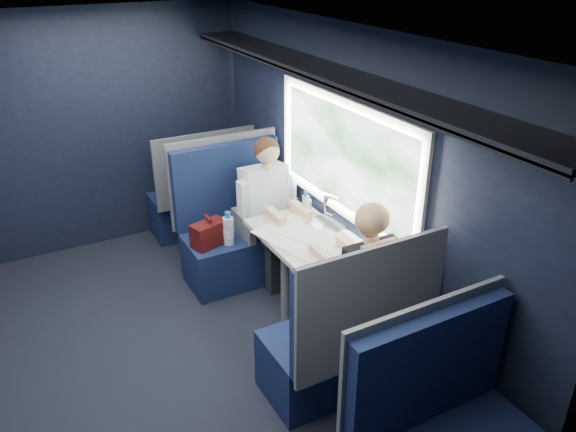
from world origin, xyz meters
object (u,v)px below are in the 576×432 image
seat_bay_far (344,341)px  table (303,245)px  man (270,204)px  laptop (332,216)px  woman (363,279)px  seat_row_front (201,197)px  cup (307,205)px  bottle_small (306,204)px  seat_bay_near (236,233)px

seat_bay_far → table: bearing=78.2°
man → laptop: man is taller
man → woman: size_ratio=1.00×
seat_row_front → woman: (0.25, -2.50, 0.32)m
seat_row_front → cup: seat_row_front is taller
table → seat_row_front: 1.82m
seat_bay_far → man: size_ratio=0.95×
bottle_small → woman: bearing=-98.3°
man → laptop: 0.67m
woman → bottle_small: woman is taller
table → seat_bay_near: (-0.19, 0.87, -0.24)m
seat_bay_far → laptop: seat_bay_far is taller
man → laptop: size_ratio=3.57×
seat_bay_far → man: 1.62m
seat_bay_far → woman: (0.25, 0.17, 0.31)m
seat_bay_far → seat_row_front: 2.67m
bottle_small → man: bearing=113.3°
man → woman: same height
table → laptop: size_ratio=2.70×
man → laptop: (0.25, -0.62, 0.09)m
seat_bay_far → laptop: (0.50, 0.96, 0.39)m
woman → man: bearing=90.0°
man → cup: (0.21, -0.29, 0.06)m
seat_row_front → man: size_ratio=0.88×
bottle_small → cup: bottle_small is taller
table → seat_row_front: size_ratio=0.86×
seat_row_front → man: bearing=-77.2°
table → man: man is taller
woman → seat_row_front: bearing=95.7°
seat_bay_near → laptop: 1.01m
seat_bay_far → cup: size_ratio=14.64×
table → seat_row_front: bearing=95.8°
seat_row_front → cup: (0.46, -1.38, 0.37)m
seat_bay_far → woman: bearing=33.8°
seat_bay_near → seat_bay_far: same height
table → seat_bay_near: 0.92m
man → laptop: bearing=-67.7°
seat_bay_far → laptop: 1.15m
seat_bay_near → laptop: (0.51, -0.79, 0.38)m
seat_row_front → table: bearing=-84.2°
seat_bay_far → laptop: bearing=62.3°
man → cup: bearing=-53.4°
seat_bay_near → seat_row_front: seat_bay_near is taller
seat_bay_near → bottle_small: 0.79m
seat_row_front → bottle_small: 1.57m
seat_bay_near → cup: bearing=-43.9°
bottle_small → cup: (0.06, 0.07, -0.05)m
seat_bay_near → seat_row_front: 0.93m
table → bottle_small: (0.22, 0.34, 0.17)m
seat_row_front → seat_bay_near: bearing=-90.7°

